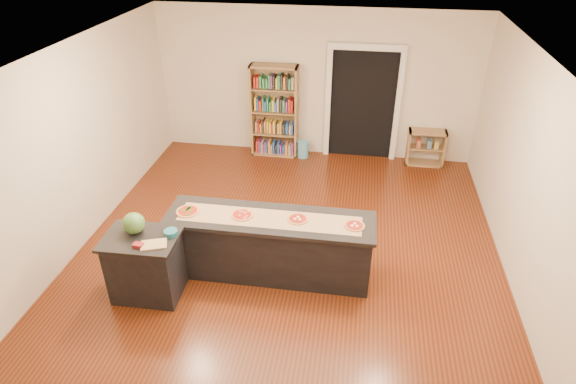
% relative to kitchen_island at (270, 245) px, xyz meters
% --- Properties ---
extents(room, '(6.00, 7.00, 2.80)m').
position_rel_kitchen_island_xyz_m(room, '(0.16, 0.28, 0.95)').
color(room, beige).
rests_on(room, ground).
extents(doorway, '(1.40, 0.09, 2.21)m').
position_rel_kitchen_island_xyz_m(doorway, '(1.06, 3.74, 0.76)').
color(doorway, black).
rests_on(doorway, room).
extents(kitchen_island, '(2.69, 0.73, 0.89)m').
position_rel_kitchen_island_xyz_m(kitchen_island, '(0.00, 0.00, 0.00)').
color(kitchen_island, black).
rests_on(kitchen_island, ground).
extents(side_counter, '(0.90, 0.66, 0.89)m').
position_rel_kitchen_island_xyz_m(side_counter, '(-1.46, -0.65, 0.00)').
color(side_counter, black).
rests_on(side_counter, ground).
extents(bookshelf, '(0.90, 0.32, 1.79)m').
position_rel_kitchen_island_xyz_m(bookshelf, '(-0.60, 3.57, 0.45)').
color(bookshelf, '#9C774B').
rests_on(bookshelf, ground).
extents(low_shelf, '(0.69, 0.30, 0.69)m').
position_rel_kitchen_island_xyz_m(low_shelf, '(2.31, 3.58, -0.10)').
color(low_shelf, '#9C774B').
rests_on(low_shelf, ground).
extents(waste_bin, '(0.23, 0.23, 0.33)m').
position_rel_kitchen_island_xyz_m(waste_bin, '(-0.02, 3.52, -0.28)').
color(waste_bin, '#59A6C6').
rests_on(waste_bin, ground).
extents(kraft_paper, '(2.34, 0.43, 0.00)m').
position_rel_kitchen_island_xyz_m(kraft_paper, '(0.00, -0.02, 0.44)').
color(kraft_paper, tan).
rests_on(kraft_paper, kitchen_island).
extents(watermelon, '(0.27, 0.27, 0.27)m').
position_rel_kitchen_island_xyz_m(watermelon, '(-1.55, -0.57, 0.57)').
color(watermelon, '#144214').
rests_on(watermelon, side_counter).
extents(cutting_board, '(0.34, 0.29, 0.02)m').
position_rel_kitchen_island_xyz_m(cutting_board, '(-1.23, -0.78, 0.45)').
color(cutting_board, tan).
rests_on(cutting_board, side_counter).
extents(package_red, '(0.12, 0.09, 0.04)m').
position_rel_kitchen_island_xyz_m(package_red, '(-1.40, -0.83, 0.46)').
color(package_red, maroon).
rests_on(package_red, side_counter).
extents(package_teal, '(0.17, 0.17, 0.06)m').
position_rel_kitchen_island_xyz_m(package_teal, '(-1.11, -0.55, 0.47)').
color(package_teal, '#195966').
rests_on(package_teal, side_counter).
extents(pizza_a, '(0.28, 0.28, 0.02)m').
position_rel_kitchen_island_xyz_m(pizza_a, '(-1.07, -0.04, 0.45)').
color(pizza_a, '#BF8149').
rests_on(pizza_a, kitchen_island).
extents(pizza_b, '(0.30, 0.30, 0.02)m').
position_rel_kitchen_island_xyz_m(pizza_b, '(-0.36, -0.01, 0.45)').
color(pizza_b, '#BF8149').
rests_on(pizza_b, kitchen_island).
extents(pizza_c, '(0.25, 0.25, 0.02)m').
position_rel_kitchen_island_xyz_m(pizza_c, '(0.36, 0.01, 0.45)').
color(pizza_c, '#BF8149').
rests_on(pizza_c, kitchen_island).
extents(pizza_d, '(0.26, 0.26, 0.02)m').
position_rel_kitchen_island_xyz_m(pizza_d, '(1.07, -0.02, 0.45)').
color(pizza_d, '#BF8149').
rests_on(pizza_d, kitchen_island).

